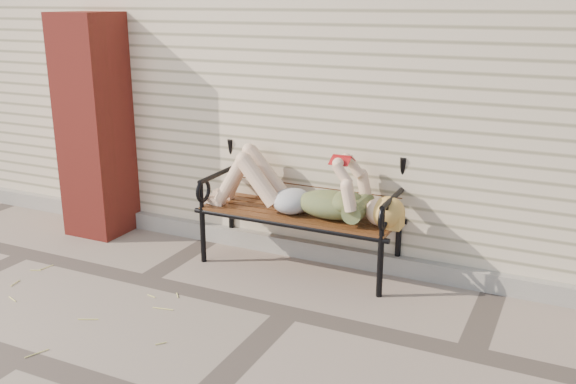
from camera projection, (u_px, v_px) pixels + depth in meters
The scene contains 7 objects.
ground at pixel (289, 313), 4.49m from camera, with size 80.00×80.00×0.00m, color gray.
house_wall at pixel (413, 59), 6.64m from camera, with size 8.00×4.00×3.00m, color beige.
foundation_strip at pixel (339, 255), 5.31m from camera, with size 8.00×0.10×0.15m, color #9F9A90.
brick_pillar at pixel (95, 126), 5.80m from camera, with size 0.50×0.50×2.00m, color maroon.
garden_bench at pixel (304, 190), 5.16m from camera, with size 1.73×0.69×1.12m.
reading_woman at pixel (299, 190), 5.03m from camera, with size 1.63×0.37×0.51m.
straw_scatter at pixel (49, 312), 4.48m from camera, with size 3.05×1.77×0.01m.
Camera 1 is at (1.74, -3.66, 2.12)m, focal length 40.00 mm.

